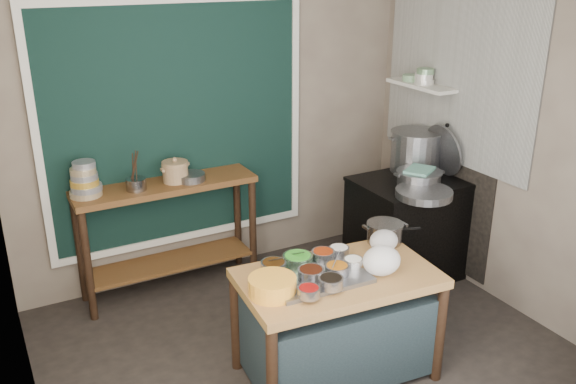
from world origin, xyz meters
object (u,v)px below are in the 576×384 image
stove_block (408,229)px  condiment_tray (315,276)px  stock_pot (415,151)px  yellow_basin (272,286)px  saucepan (385,233)px  prep_table (336,325)px  back_counter (169,237)px  ceramic_crock (175,173)px  utensil_cup (136,184)px  steamer (419,178)px

stove_block → condiment_tray: 1.72m
stock_pot → yellow_basin: bearing=-150.9°
yellow_basin → saucepan: saucepan is taller
condiment_tray → stock_pot: 1.95m
prep_table → saucepan: (0.54, 0.24, 0.45)m
yellow_basin → back_counter: bearing=94.3°
ceramic_crock → stove_block: bearing=-21.9°
saucepan → utensil_cup: size_ratio=1.67×
stove_block → yellow_basin: (-1.78, -0.90, 0.38)m
stove_block → saucepan: size_ratio=3.42×
prep_table → condiment_tray: bearing=175.4°
saucepan → stock_pot: stock_pot is taller
prep_table → steamer: steamer is taller
yellow_basin → utensil_cup: (-0.36, 1.59, 0.19)m
condiment_tray → stock_pot: size_ratio=1.36×
yellow_basin → condiment_tray: bearing=8.6°
prep_table → condiment_tray: (-0.15, 0.03, 0.39)m
stove_block → yellow_basin: 2.03m
condiment_tray → yellow_basin: 0.33m
ceramic_crock → yellow_basin: bearing=-88.9°
saucepan → ceramic_crock: ceramic_crock is taller
prep_table → stock_pot: 1.94m
back_counter → ceramic_crock: 0.56m
saucepan → ceramic_crock: bearing=145.7°
back_counter → stove_block: 2.04m
stove_block → utensil_cup: utensil_cup is taller
stove_block → utensil_cup: (-2.14, 0.68, 0.57)m
yellow_basin → steamer: (1.74, 0.78, 0.14)m
prep_table → yellow_basin: yellow_basin is taller
yellow_basin → stove_block: bearing=26.9°
back_counter → condiment_tray: back_counter is taller
back_counter → yellow_basin: size_ratio=5.04×
steamer → prep_table: bearing=-149.2°
stove_block → condiment_tray: bearing=-149.6°
prep_table → utensil_cup: 1.88m
ceramic_crock → stock_pot: size_ratio=0.48×
stock_pot → ceramic_crock: bearing=164.8°
back_counter → condiment_tray: bearing=-74.2°
stove_block → steamer: size_ratio=2.37×
prep_table → utensil_cup: (-0.84, 1.56, 0.62)m
yellow_basin → ceramic_crock: bearing=91.1°
saucepan → back_counter: bearing=147.9°
stove_block → steamer: bearing=-105.5°
ceramic_crock → steamer: ceramic_crock is taller
saucepan → steamer: size_ratio=0.69×
stove_block → back_counter: bearing=159.0°
utensil_cup → steamer: utensil_cup is taller
prep_table → yellow_basin: size_ratio=4.35×
stove_block → stock_pot: stock_pot is taller
steamer → stock_pot: bearing=56.1°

